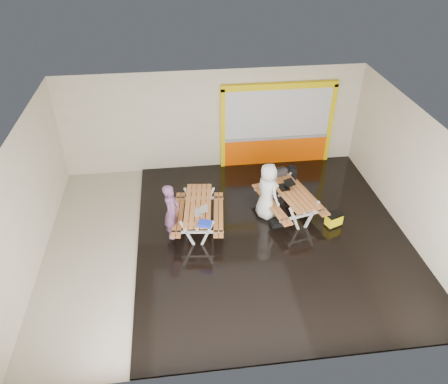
{
  "coord_description": "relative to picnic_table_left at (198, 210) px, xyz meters",
  "views": [
    {
      "loc": [
        -1.23,
        -9.04,
        7.96
      ],
      "look_at": [
        0.0,
        0.9,
        1.0
      ],
      "focal_mm": 34.36,
      "sensor_mm": 36.0,
      "label": 1
    }
  ],
  "objects": [
    {
      "name": "backpack",
      "position": [
        3.03,
        1.34,
        0.16
      ],
      "size": [
        0.32,
        0.23,
        0.5
      ],
      "color": "black",
      "rests_on": "picnic_table_right"
    },
    {
      "name": "person_left",
      "position": [
        -0.74,
        -0.3,
        0.23
      ],
      "size": [
        0.56,
        0.71,
        1.69
      ],
      "primitive_type": "imported",
      "rotation": [
        0.0,
        0.0,
        1.28
      ],
      "color": "#6E446D",
      "rests_on": "deck"
    },
    {
      "name": "toolbox",
      "position": [
        2.58,
        1.17,
        0.34
      ],
      "size": [
        0.5,
        0.34,
        0.26
      ],
      "color": "black",
      "rests_on": "picnic_table_right"
    },
    {
      "name": "blue_pouch",
      "position": [
        0.11,
        -0.94,
        0.24
      ],
      "size": [
        0.4,
        0.34,
        0.1
      ],
      "primitive_type": "cube",
      "rotation": [
        0.0,
        0.0,
        -0.34
      ],
      "color": "#192EC6",
      "rests_on": "picnic_table_left"
    },
    {
      "name": "dark_case",
      "position": [
        2.26,
        -0.22,
        -0.51
      ],
      "size": [
        0.42,
        0.34,
        0.14
      ],
      "primitive_type": "cube",
      "rotation": [
        0.0,
        0.0,
        0.15
      ],
      "color": "black",
      "rests_on": "deck"
    },
    {
      "name": "laptop_left",
      "position": [
        0.05,
        -0.38,
        0.25
      ],
      "size": [
        0.39,
        0.36,
        0.16
      ],
      "color": "silver",
      "rests_on": "picnic_table_left"
    },
    {
      "name": "fluke_bag",
      "position": [
        3.87,
        -0.45,
        -0.39
      ],
      "size": [
        0.55,
        0.46,
        0.41
      ],
      "color": "black",
      "rests_on": "deck"
    },
    {
      "name": "picnic_table_left",
      "position": [
        0.0,
        0.0,
        0.0
      ],
      "size": [
        1.63,
        2.22,
        0.83
      ],
      "color": "#BE6F34",
      "rests_on": "deck"
    },
    {
      "name": "person_right",
      "position": [
        2.04,
        0.28,
        0.28
      ],
      "size": [
        0.89,
        1.03,
        1.78
      ],
      "primitive_type": "imported",
      "rotation": [
        0.0,
        0.0,
        2.02
      ],
      "color": "white",
      "rests_on": "deck"
    },
    {
      "name": "room",
      "position": [
        0.77,
        -0.63,
        1.12
      ],
      "size": [
        10.02,
        8.02,
        3.52
      ],
      "color": "beige",
      "rests_on": "ground"
    },
    {
      "name": "deck",
      "position": [
        2.02,
        -0.63,
        -0.61
      ],
      "size": [
        7.5,
        7.98,
        0.05
      ],
      "primitive_type": "cube",
      "color": "black",
      "rests_on": "room"
    },
    {
      "name": "laptop_right",
      "position": [
        2.63,
        0.49,
        0.29
      ],
      "size": [
        0.49,
        0.45,
        0.19
      ],
      "color": "black",
      "rests_on": "picnic_table_right"
    },
    {
      "name": "kiosk",
      "position": [
        2.97,
        3.3,
        0.81
      ],
      "size": [
        3.88,
        0.16,
        3.0
      ],
      "color": "#FA5601",
      "rests_on": "room"
    },
    {
      "name": "picnic_table_right",
      "position": [
        2.74,
        0.35,
        0.03
      ],
      "size": [
        1.96,
        2.47,
        0.87
      ],
      "color": "#BE6F34",
      "rests_on": "deck"
    }
  ]
}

